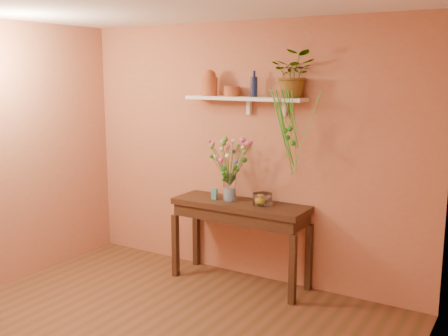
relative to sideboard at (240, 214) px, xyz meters
The scene contains 13 objects.
room 1.85m from the sideboard, 92.39° to the right, with size 4.04×4.04×2.70m.
sideboard is the anchor object (origin of this frame).
wall_shelf 1.18m from the sideboard, 95.78° to the left, with size 1.30×0.24×0.19m.
terracotta_jug 1.39m from the sideboard, 167.41° to the left, with size 0.19×0.19×0.27m.
terracotta_pot 1.26m from the sideboard, 143.96° to the left, with size 0.16×0.16×0.10m, color #AE592B.
blue_bottle 1.31m from the sideboard, 60.86° to the left, with size 0.08×0.08×0.26m.
spider_plant 1.51m from the sideboard, 16.59° to the left, with size 0.41×0.35×0.45m, color #1F7816.
plant_fronds 1.05m from the sideboard, ahead, with size 0.55×0.32×0.82m.
glass_vase 0.28m from the sideboard, behind, with size 0.13×0.13×0.28m.
bouquet 0.62m from the sideboard, behind, with size 0.57×0.51×0.52m.
glass_bowl 0.30m from the sideboard, ahead, with size 0.19×0.19×0.12m.
lemon 0.29m from the sideboard, ahead, with size 0.08×0.08×0.08m, color yellow.
carton 0.35m from the sideboard, behind, with size 0.06×0.04×0.12m, color #386B85.
Camera 1 is at (2.63, -2.80, 2.18)m, focal length 42.02 mm.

